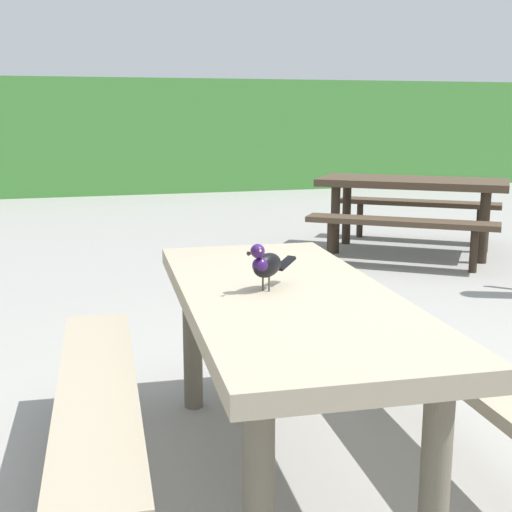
# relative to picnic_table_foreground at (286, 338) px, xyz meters

# --- Properties ---
(ground_plane) EXTENTS (60.00, 60.00, 0.00)m
(ground_plane) POSITION_rel_picnic_table_foreground_xyz_m (0.34, -0.18, -0.56)
(ground_plane) COLOR gray
(hedge_wall) EXTENTS (28.00, 1.79, 1.94)m
(hedge_wall) POSITION_rel_picnic_table_foreground_xyz_m (0.34, 10.30, 0.41)
(hedge_wall) COLOR #428438
(hedge_wall) RESTS_ON ground
(picnic_table_foreground) EXTENTS (1.78, 1.84, 0.74)m
(picnic_table_foreground) POSITION_rel_picnic_table_foreground_xyz_m (0.00, 0.00, 0.00)
(picnic_table_foreground) COLOR gray
(picnic_table_foreground) RESTS_ON ground
(bird_grackle) EXTENTS (0.24, 0.20, 0.18)m
(bird_grackle) POSITION_rel_picnic_table_foreground_xyz_m (-0.08, 0.01, 0.29)
(bird_grackle) COLOR black
(bird_grackle) RESTS_ON picnic_table_foreground
(picnic_table_mid_left) EXTENTS (2.37, 2.36, 0.74)m
(picnic_table_mid_left) POSITION_rel_picnic_table_foreground_xyz_m (2.56, 3.76, 0.00)
(picnic_table_mid_left) COLOR #473828
(picnic_table_mid_left) RESTS_ON ground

